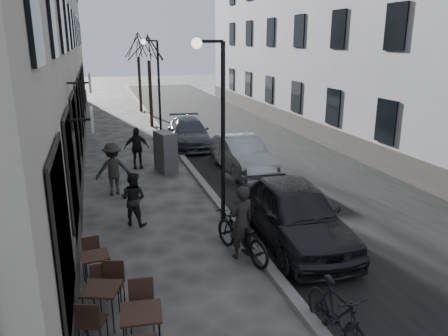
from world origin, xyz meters
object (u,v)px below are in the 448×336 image
streetlamp_near (217,112)px  tree_near (148,47)px  bistro_set_c (96,266)px  pedestrian_mid (113,169)px  pedestrian_far (137,148)px  streetlamp_far (155,77)px  utility_cabinet (166,152)px  pedestrian_near (133,199)px  bistro_set_b (103,302)px  tree_far (138,46)px  bistro_set_a (142,328)px  bicycle (241,236)px  moped (337,315)px  car_mid (242,154)px  car_near (295,213)px  car_far (189,133)px

streetlamp_near → tree_near: tree_near is taller
bistro_set_c → pedestrian_mid: 5.80m
pedestrian_mid → pedestrian_far: 3.16m
streetlamp_far → pedestrian_far: 6.50m
utility_cabinet → pedestrian_near: size_ratio=1.04×
streetlamp_far → bistro_set_c: streetlamp_far is taller
bistro_set_b → utility_cabinet: (2.66, 9.33, 0.34)m
utility_cabinet → pedestrian_far: (-1.04, 0.85, 0.04)m
tree_far → pedestrian_far: 15.43m
bistro_set_a → pedestrian_near: size_ratio=1.08×
bicycle → pedestrian_mid: pedestrian_mid is taller
bistro_set_c → pedestrian_far: (1.73, 8.72, 0.42)m
streetlamp_near → moped: 6.28m
car_mid → streetlamp_near: bearing=-118.5°
bicycle → pedestrian_far: size_ratio=1.24×
tree_far → pedestrian_near: tree_far is taller
bistro_set_c → streetlamp_far: bearing=69.6°
pedestrian_near → bistro_set_c: bearing=102.5°
tree_near → bistro_set_a: tree_near is taller
bicycle → moped: size_ratio=1.13×
pedestrian_near → pedestrian_far: 5.77m
pedestrian_near → car_near: (3.85, -2.32, 0.04)m
car_mid → bistro_set_b: bearing=-124.9°
streetlamp_near → car_near: 3.38m
streetlamp_near → car_mid: bearing=63.3°
pedestrian_far → streetlamp_near: bearing=-75.4°
car_mid → bistro_set_a: bearing=-119.3°
utility_cabinet → car_near: size_ratio=0.34×
pedestrian_mid → streetlamp_far: bearing=-111.4°
bistro_set_b → car_far: car_far is taller
streetlamp_far → tree_near: 3.36m
tree_near → pedestrian_far: size_ratio=3.38×
car_mid → bicycle: bearing=-110.6°
moped → bicycle: bearing=95.6°
tree_far → bistro_set_b: 25.60m
tree_near → car_far: size_ratio=1.25×
tree_near → bistro_set_b: size_ratio=3.64×
streetlamp_near → bistro_set_a: size_ratio=3.07×
tree_far → bistro_set_c: 24.20m
bistro_set_c → pedestrian_mid: pedestrian_mid is taller
bicycle → pedestrian_mid: (-2.69, 5.43, 0.34)m
car_far → pedestrian_far: bearing=-126.6°
pedestrian_mid → bistro_set_a: bearing=86.0°
tree_far → pedestrian_near: size_ratio=3.70×
utility_cabinet → pedestrian_mid: (-2.10, -2.13, 0.09)m
bistro_set_b → pedestrian_near: bearing=97.0°
streetlamp_near → bistro_set_a: 6.30m
streetlamp_near → streetlamp_far: (0.00, 12.00, 0.00)m
bistro_set_a → car_mid: 10.74m
tree_far → car_far: size_ratio=1.25×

